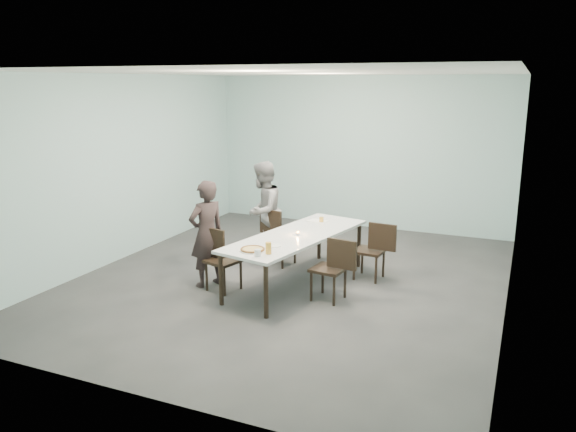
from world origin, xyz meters
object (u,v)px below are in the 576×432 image
at_px(chair_far_left, 276,233).
at_px(water_tumbler, 258,253).
at_px(amber_tumbler, 321,220).
at_px(diner_near, 207,234).
at_px(table, 296,238).
at_px(chair_near_left, 219,255).
at_px(diner_far, 263,211).
at_px(side_plate, 275,246).
at_px(chair_far_right, 375,247).
at_px(chair_near_right, 334,265).
at_px(beer_glass, 268,248).
at_px(pizza, 253,249).
at_px(tealight, 298,234).

height_order(chair_far_left, water_tumbler, chair_far_left).
bearing_deg(water_tumbler, amber_tumbler, 86.15).
bearing_deg(diner_near, table, 141.58).
height_order(chair_near_left, water_tumbler, chair_near_left).
bearing_deg(diner_far, diner_near, -9.84).
distance_m(table, chair_far_left, 1.04).
height_order(diner_near, side_plate, diner_near).
height_order(chair_far_right, diner_far, diner_far).
bearing_deg(diner_near, chair_near_right, 121.12).
relative_size(table, diner_far, 1.68).
xyz_separation_m(beer_glass, amber_tumbler, (0.05, 1.82, -0.03)).
height_order(chair_near_right, side_plate, chair_near_right).
bearing_deg(diner_near, chair_far_left, -174.06).
bearing_deg(chair_far_left, pizza, -62.55).
relative_size(chair_far_left, diner_near, 0.56).
height_order(table, tealight, tealight).
distance_m(diner_far, tealight, 1.37).
xyz_separation_m(water_tumbler, tealight, (0.08, 1.12, -0.02)).
height_order(table, pizza, pizza).
bearing_deg(diner_far, chair_far_right, 79.64).
relative_size(chair_far_left, side_plate, 4.83).
height_order(chair_far_left, tealight, chair_far_left).
xyz_separation_m(chair_near_left, chair_far_right, (1.92, 1.24, 0.00)).
bearing_deg(chair_far_left, amber_tumbler, 16.58).
xyz_separation_m(side_plate, water_tumbler, (-0.00, -0.50, 0.04)).
bearing_deg(diner_near, chair_near_left, 102.08).
relative_size(pizza, amber_tumbler, 4.25).
relative_size(table, pizza, 8.02).
relative_size(chair_near_left, pizza, 2.56).
bearing_deg(chair_near_right, pizza, 39.61).
height_order(chair_far_left, chair_near_right, same).
bearing_deg(chair_near_left, water_tumbler, -18.28).
height_order(diner_near, diner_far, diner_far).
relative_size(chair_near_right, tealight, 15.54).
bearing_deg(chair_near_left, table, 46.55).
height_order(diner_far, amber_tumbler, diner_far).
bearing_deg(chair_far_right, tealight, 39.85).
height_order(side_plate, water_tumbler, water_tumbler).
relative_size(table, side_plate, 15.16).
bearing_deg(chair_near_left, diner_near, 179.41).
bearing_deg(table, chair_far_right, 33.01).
relative_size(pizza, beer_glass, 2.27).
bearing_deg(chair_far_right, diner_far, -3.04).
bearing_deg(table, chair_near_left, -147.00).
bearing_deg(chair_near_left, beer_glass, -8.91).
relative_size(chair_far_left, beer_glass, 5.80).
distance_m(diner_far, beer_glass, 2.15).
distance_m(diner_far, pizza, 2.02).
height_order(chair_far_left, pizza, chair_far_left).
bearing_deg(amber_tumbler, table, -95.66).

